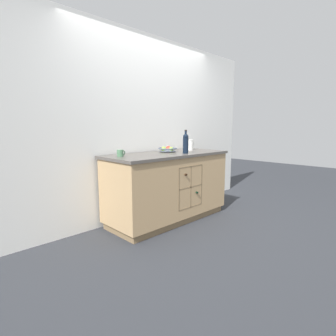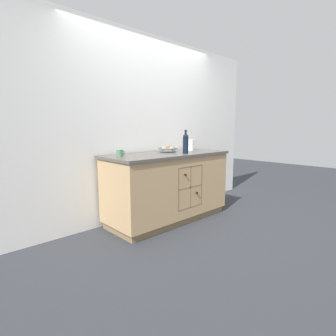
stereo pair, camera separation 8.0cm
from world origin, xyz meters
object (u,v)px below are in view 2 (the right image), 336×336
Objects in this scene: fruit_bowl at (168,149)px; standing_wine_bottle at (186,143)px; white_pitcher at (190,145)px; ceramic_mug at (120,153)px.

standing_wine_bottle is at bearing -85.22° from fruit_bowl.
standing_wine_bottle is (0.03, -0.32, 0.10)m from fruit_bowl.
fruit_bowl is 1.48× the size of white_pitcher.
white_pitcher reaches higher than ceramic_mug.
fruit_bowl is at bearing 94.78° from standing_wine_bottle.
white_pitcher is 0.57× the size of standing_wine_bottle.
standing_wine_bottle reaches higher than white_pitcher.
fruit_bowl is at bearing 1.91° from ceramic_mug.
white_pitcher is at bearing 35.01° from standing_wine_bottle.
standing_wine_bottle is at bearing -144.99° from white_pitcher.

